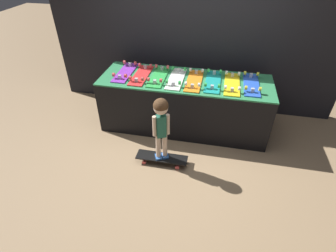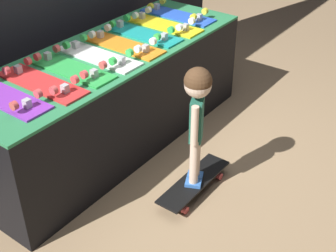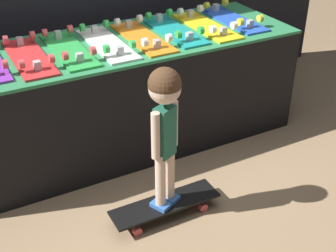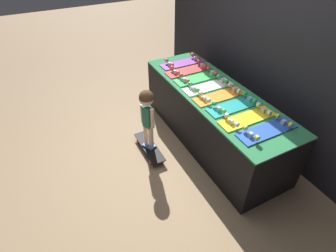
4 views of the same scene
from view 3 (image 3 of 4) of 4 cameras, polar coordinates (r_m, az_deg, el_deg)
name	(u,v)px [view 3 (image 3 of 4)]	position (r m, az deg, el deg)	size (l,w,h in m)	color
ground_plane	(164,181)	(3.08, -0.50, -6.70)	(16.00, 16.00, 0.00)	#9E7F5B
display_rack	(126,93)	(3.32, -5.13, 4.04)	(2.37, 0.80, 0.78)	black
skateboard_red_on_rack	(29,56)	(2.98, -16.64, 8.18)	(0.20, 0.67, 0.09)	red
skateboard_green_on_rack	(69,49)	(3.04, -12.03, 9.21)	(0.20, 0.67, 0.09)	green
skateboard_white_on_rack	(107,43)	(3.10, -7.48, 10.06)	(0.20, 0.67, 0.09)	white
skateboard_orange_on_rack	(142,36)	(3.18, -3.16, 10.85)	(0.20, 0.67, 0.09)	orange
skateboard_teal_on_rack	(174,29)	(3.31, 0.68, 11.68)	(0.20, 0.67, 0.09)	teal
skateboard_yellow_on_rack	(206,25)	(3.41, 4.64, 12.20)	(0.20, 0.67, 0.09)	yellow
skateboard_blue_on_rack	(232,18)	(3.58, 7.80, 12.91)	(0.20, 0.67, 0.09)	blue
skateboard_on_floor	(165,205)	(2.78, -0.35, -9.62)	(0.66, 0.18, 0.09)	black
child	(165,114)	(2.43, -0.40, 1.52)	(0.19, 0.17, 0.86)	#3870C6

